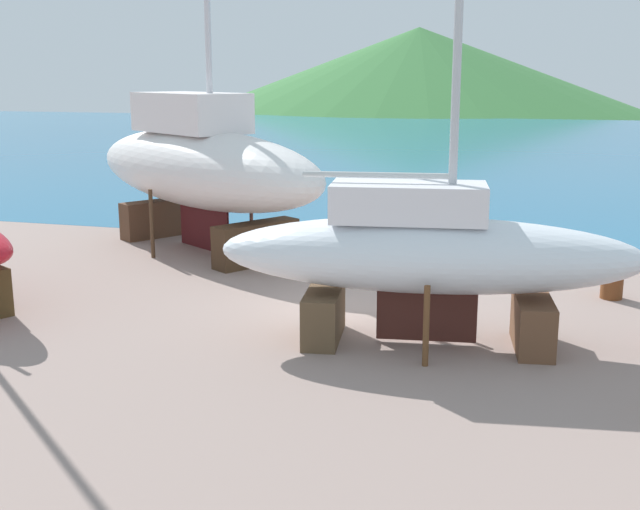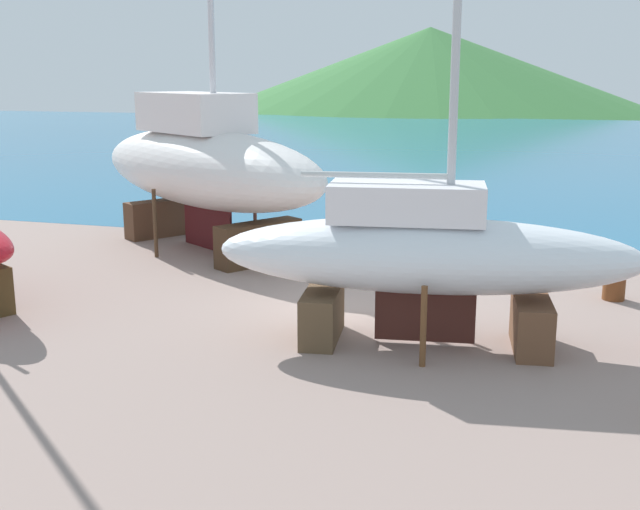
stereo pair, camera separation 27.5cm
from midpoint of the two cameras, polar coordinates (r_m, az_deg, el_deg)
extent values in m
plane|color=gray|center=(15.65, -1.41, -7.28)|extent=(43.37, 43.37, 0.00)
cube|color=#256A95|center=(63.10, 11.75, 7.74)|extent=(153.69, 75.68, 0.01)
cone|color=#3B773B|center=(132.55, 6.93, 10.48)|extent=(136.84, 136.84, 25.18)
cube|color=brown|center=(16.44, 14.55, -4.78)|extent=(0.94, 1.93, 1.04)
cube|color=brown|center=(16.47, -0.21, -4.32)|extent=(0.94, 1.93, 1.04)
cylinder|color=brown|center=(17.47, 7.25, -2.52)|extent=(0.12, 0.12, 1.57)
cylinder|color=brown|center=(15.02, 7.10, -5.08)|extent=(0.12, 0.12, 1.57)
ellipsoid|color=white|center=(15.97, 7.29, 0.03)|extent=(8.67, 3.42, 1.50)
cube|color=#45201A|center=(16.30, 7.17, -4.34)|extent=(2.02, 0.35, 1.05)
cube|color=white|center=(15.78, 5.87, 3.79)|extent=(3.19, 1.78, 0.75)
cylinder|color=silver|center=(15.74, 3.60, 5.74)|extent=(2.94, 0.51, 0.12)
cube|color=#432E1D|center=(22.95, -4.93, 0.83)|extent=(2.04, 2.61, 1.23)
cube|color=#533625|center=(27.45, -11.69, 2.60)|extent=(2.04, 2.61, 1.23)
cylinder|color=#4D2E26|center=(26.09, -5.26, 3.22)|extent=(0.12, 0.12, 2.06)
cylinder|color=#4D3623|center=(24.16, -12.29, 2.20)|extent=(0.12, 0.12, 2.06)
ellipsoid|color=white|center=(24.86, -8.76, 6.17)|extent=(10.93, 8.74, 2.39)
cube|color=#4B1517|center=(25.18, -8.60, 1.56)|extent=(2.23, 1.50, 1.68)
cube|color=white|center=(25.18, -9.57, 10.05)|extent=(4.37, 3.81, 1.20)
cylinder|color=silver|center=(25.87, -10.57, 10.75)|extent=(3.26, 2.19, 0.13)
cylinder|color=brown|center=(20.66, 19.87, -1.72)|extent=(0.70, 0.70, 0.91)
camera|label=1|loc=(0.14, -90.43, -0.10)|focal=44.62mm
camera|label=2|loc=(0.14, 89.57, 0.10)|focal=44.62mm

